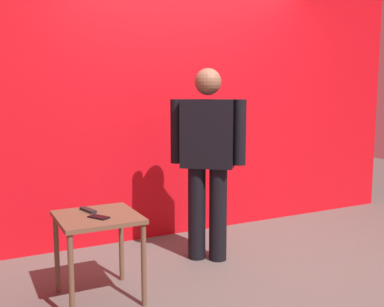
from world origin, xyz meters
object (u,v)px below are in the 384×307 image
object	(u,v)px
standing_person	(208,154)
cell_phone	(99,217)
side_table	(98,228)
tv_remote	(88,210)

from	to	relation	value
standing_person	cell_phone	xyz separation A→B (m)	(-1.06, -0.41, -0.31)
standing_person	cell_phone	distance (m)	1.18
side_table	cell_phone	distance (m)	0.12
cell_phone	tv_remote	size ratio (longest dim) A/B	0.85
cell_phone	tv_remote	xyz separation A→B (m)	(-0.02, 0.19, 0.01)
standing_person	side_table	bearing A→B (deg)	-162.14
standing_person	side_table	size ratio (longest dim) A/B	2.71
standing_person	cell_phone	size ratio (longest dim) A/B	11.37
cell_phone	tv_remote	world-z (taller)	tv_remote
standing_person	side_table	world-z (taller)	standing_person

